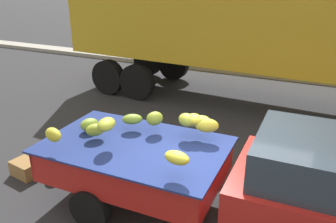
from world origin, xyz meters
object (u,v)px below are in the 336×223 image
at_px(semi_trailer, 272,16).
at_px(fallen_banana_bunch_near_tailgate, 52,176).
at_px(produce_crate, 25,168).
at_px(pickup_truck, 263,184).

xyz_separation_m(semi_trailer, fallen_banana_bunch_near_tailgate, (-2.78, -5.60, -2.45)).
relative_size(semi_trailer, produce_crate, 23.29).
height_order(pickup_truck, fallen_banana_bunch_near_tailgate, pickup_truck).
bearing_deg(semi_trailer, pickup_truck, -77.23).
bearing_deg(produce_crate, fallen_banana_bunch_near_tailgate, 5.85).
relative_size(pickup_truck, fallen_banana_bunch_near_tailgate, 15.81).
bearing_deg(produce_crate, pickup_truck, 3.05).
bearing_deg(semi_trailer, produce_crate, -117.87).
height_order(pickup_truck, produce_crate, pickup_truck).
distance_m(pickup_truck, fallen_banana_bunch_near_tailgate, 3.81).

